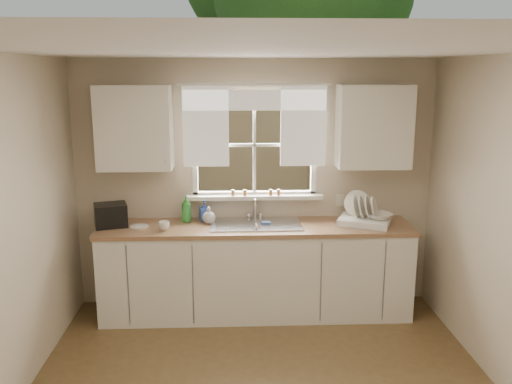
{
  "coord_description": "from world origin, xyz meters",
  "views": [
    {
      "loc": [
        -0.21,
        -3.38,
        2.37
      ],
      "look_at": [
        0.0,
        1.65,
        1.25
      ],
      "focal_mm": 38.0,
      "sensor_mm": 36.0,
      "label": 1
    }
  ],
  "objects_px": {
    "dish_rack": "(364,217)",
    "cup": "(164,226)",
    "soap_bottle_a": "(186,209)",
    "black_appliance": "(111,215)"
  },
  "relations": [
    {
      "from": "soap_bottle_a",
      "to": "cup",
      "type": "distance_m",
      "value": 0.36
    },
    {
      "from": "dish_rack",
      "to": "cup",
      "type": "height_order",
      "value": "dish_rack"
    },
    {
      "from": "black_appliance",
      "to": "cup",
      "type": "bearing_deg",
      "value": -34.29
    },
    {
      "from": "dish_rack",
      "to": "soap_bottle_a",
      "type": "distance_m",
      "value": 1.75
    },
    {
      "from": "soap_bottle_a",
      "to": "cup",
      "type": "bearing_deg",
      "value": -123.81
    },
    {
      "from": "dish_rack",
      "to": "cup",
      "type": "relative_size",
      "value": 5.36
    },
    {
      "from": "soap_bottle_a",
      "to": "black_appliance",
      "type": "height_order",
      "value": "soap_bottle_a"
    },
    {
      "from": "cup",
      "to": "soap_bottle_a",
      "type": "bearing_deg",
      "value": 71.56
    },
    {
      "from": "dish_rack",
      "to": "soap_bottle_a",
      "type": "height_order",
      "value": "dish_rack"
    },
    {
      "from": "dish_rack",
      "to": "black_appliance",
      "type": "distance_m",
      "value": 2.46
    }
  ]
}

